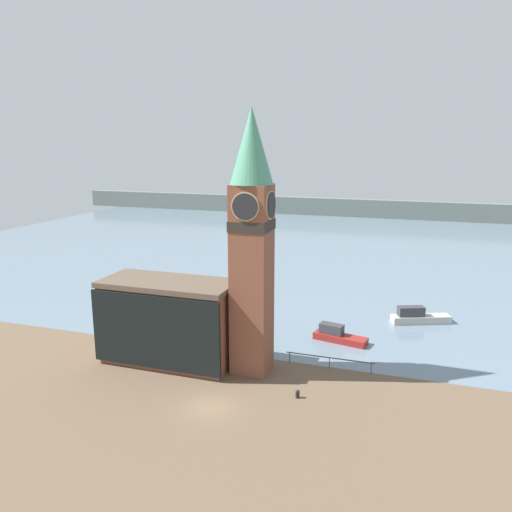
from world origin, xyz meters
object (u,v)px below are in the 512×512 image
object	(u,v)px
pier_building	(169,321)
clock_tower	(252,237)
boat_near	(338,335)
boat_far	(418,317)
mooring_bollard_near	(298,394)

from	to	relation	value
pier_building	clock_tower	bearing A→B (deg)	4.09
pier_building	boat_near	size ratio (longest dim) A/B	2.17
clock_tower	boat_far	bearing A→B (deg)	51.14
pier_building	boat_far	world-z (taller)	pier_building
boat_near	clock_tower	bearing A→B (deg)	-112.23
boat_far	mooring_bollard_near	world-z (taller)	boat_far
boat_far	mooring_bollard_near	bearing A→B (deg)	-135.02
clock_tower	boat_near	world-z (taller)	clock_tower
clock_tower	boat_far	xyz separation A→B (m)	(14.41, 17.88, -11.82)
pier_building	boat_near	bearing A→B (deg)	34.47
mooring_bollard_near	pier_building	bearing A→B (deg)	166.79
boat_near	boat_far	distance (m)	11.67
pier_building	boat_far	xyz separation A→B (m)	(22.59, 18.47, -3.30)
boat_near	boat_far	world-z (taller)	boat_far
mooring_bollard_near	clock_tower	bearing A→B (deg)	144.47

